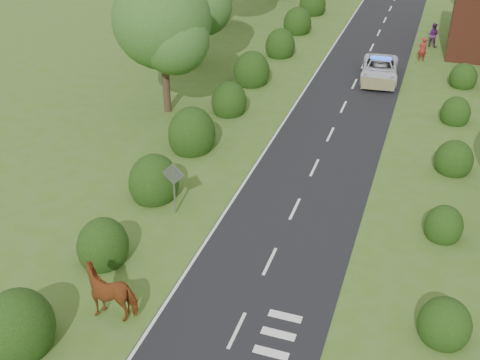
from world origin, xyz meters
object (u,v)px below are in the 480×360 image
at_px(road_sign, 174,181).
at_px(pedestrian_red, 422,49).
at_px(pedestrian_purple, 433,35).
at_px(police_van, 380,69).
at_px(cow, 113,293).

height_order(road_sign, pedestrian_red, road_sign).
distance_m(road_sign, pedestrian_red, 25.72).
xyz_separation_m(road_sign, pedestrian_purple, (9.34, 27.79, -0.73)).
xyz_separation_m(pedestrian_red, pedestrian_purple, (0.50, 3.64, 0.05)).
bearing_deg(pedestrian_purple, pedestrian_red, 93.33).
xyz_separation_m(police_van, pedestrian_red, (2.43, 4.73, 0.16)).
height_order(road_sign, pedestrian_purple, road_sign).
relative_size(road_sign, police_van, 0.47).
height_order(cow, police_van, cow).
bearing_deg(road_sign, cow, -85.26).
relative_size(pedestrian_red, pedestrian_purple, 0.94).
bearing_deg(road_sign, pedestrian_purple, 71.43).
relative_size(road_sign, cow, 1.09).
distance_m(cow, pedestrian_purple, 35.35).
bearing_deg(road_sign, pedestrian_red, 69.91).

